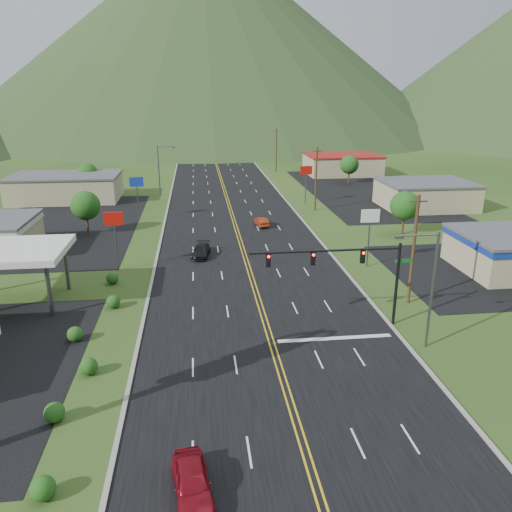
{
  "coord_description": "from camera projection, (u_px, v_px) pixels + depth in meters",
  "views": [
    {
      "loc": [
        -5.24,
        -21.88,
        18.45
      ],
      "look_at": [
        -0.29,
        19.61,
        4.5
      ],
      "focal_mm": 35.0,
      "sensor_mm": 36.0,
      "label": 1
    }
  ],
  "objects": [
    {
      "name": "mountain_n",
      "position": [
        203.0,
        33.0,
        220.79
      ],
      "size": [
        220.0,
        220.0,
        85.0
      ],
      "primitive_type": "cone",
      "color": "#1D3417",
      "rests_on": "ground"
    },
    {
      "name": "tree_west_b",
      "position": [
        87.0,
        174.0,
        90.81
      ],
      "size": [
        3.84,
        3.84,
        5.82
      ],
      "color": "#382314",
      "rests_on": "ground"
    },
    {
      "name": "pole_sign_east_a",
      "position": [
        370.0,
        222.0,
        53.27
      ],
      "size": [
        2.0,
        0.18,
        6.4
      ],
      "color": "#59595E",
      "rests_on": "ground"
    },
    {
      "name": "car_dark_mid",
      "position": [
        201.0,
        251.0,
        57.88
      ],
      "size": [
        2.53,
        4.73,
        1.3
      ],
      "primitive_type": "imported",
      "rotation": [
        0.0,
        0.0,
        -0.16
      ],
      "color": "black",
      "rests_on": "ground"
    },
    {
      "name": "curb_east",
      "position": [
        480.0,
        433.0,
        28.18
      ],
      "size": [
        0.3,
        460.0,
        0.14
      ],
      "primitive_type": "cube",
      "color": "gray",
      "rests_on": "ground"
    },
    {
      "name": "building_east_far",
      "position": [
        342.0,
        164.0,
        114.24
      ],
      "size": [
        16.4,
        12.4,
        4.5
      ],
      "color": "#C0B385",
      "rests_on": "ground"
    },
    {
      "name": "car_red_near",
      "position": [
        192.0,
        483.0,
        23.66
      ],
      "size": [
        2.29,
        4.53,
        1.48
      ],
      "primitive_type": "imported",
      "rotation": [
        0.0,
        0.0,
        0.13
      ],
      "color": "maroon",
      "rests_on": "ground"
    },
    {
      "name": "pole_sign_west_b",
      "position": [
        137.0,
        186.0,
        72.84
      ],
      "size": [
        2.0,
        0.18,
        6.4
      ],
      "color": "#59595E",
      "rests_on": "ground"
    },
    {
      "name": "building_east_mid",
      "position": [
        426.0,
        194.0,
        81.76
      ],
      "size": [
        14.4,
        11.4,
        4.3
      ],
      "color": "#C0B385",
      "rests_on": "ground"
    },
    {
      "name": "utility_pole_a",
      "position": [
        413.0,
        249.0,
        43.89
      ],
      "size": [
        1.6,
        0.28,
        10.0
      ],
      "color": "#382314",
      "rests_on": "ground"
    },
    {
      "name": "utility_pole_b",
      "position": [
        316.0,
        179.0,
        78.74
      ],
      "size": [
        1.6,
        0.28,
        10.0
      ],
      "color": "#382314",
      "rests_on": "ground"
    },
    {
      "name": "pole_sign_west_a",
      "position": [
        114.0,
        225.0,
        52.12
      ],
      "size": [
        2.0,
        0.18,
        6.4
      ],
      "color": "#59595E",
      "rests_on": "ground"
    },
    {
      "name": "building_west_far",
      "position": [
        66.0,
        187.0,
        87.22
      ],
      "size": [
        18.4,
        11.4,
        4.5
      ],
      "color": "#C0B385",
      "rests_on": "ground"
    },
    {
      "name": "tree_east_a",
      "position": [
        405.0,
        206.0,
        65.96
      ],
      "size": [
        3.84,
        3.84,
        5.82
      ],
      "color": "#382314",
      "rests_on": "ground"
    },
    {
      "name": "tree_east_b",
      "position": [
        349.0,
        165.0,
        102.2
      ],
      "size": [
        3.84,
        3.84,
        5.82
      ],
      "color": "#382314",
      "rests_on": "ground"
    },
    {
      "name": "curb_west",
      "position": [
        112.0,
        464.0,
        25.9
      ],
      "size": [
        0.3,
        460.0,
        0.14
      ],
      "primitive_type": "cube",
      "color": "gray",
      "rests_on": "ground"
    },
    {
      "name": "car_red_far",
      "position": [
        262.0,
        222.0,
        70.87
      ],
      "size": [
        1.77,
        3.99,
        1.27
      ],
      "primitive_type": "imported",
      "rotation": [
        0.0,
        0.0,
        3.25
      ],
      "color": "maroon",
      "rests_on": "ground"
    },
    {
      "name": "streetlight_east",
      "position": [
        429.0,
        283.0,
        36.07
      ],
      "size": [
        3.28,
        0.25,
        9.0
      ],
      "color": "#59595E",
      "rests_on": "ground"
    },
    {
      "name": "pole_sign_east_b",
      "position": [
        306.0,
        174.0,
        83.41
      ],
      "size": [
        2.0,
        0.18,
        6.4
      ],
      "color": "#59595E",
      "rests_on": "ground"
    },
    {
      "name": "traffic_signal",
      "position": [
        350.0,
        265.0,
        39.26
      ],
      "size": [
        13.1,
        0.43,
        7.0
      ],
      "color": "black",
      "rests_on": "ground"
    },
    {
      "name": "utility_pole_d",
      "position": [
        256.0,
        135.0,
        154.08
      ],
      "size": [
        1.6,
        0.28,
        10.0
      ],
      "color": "#382314",
      "rests_on": "ground"
    },
    {
      "name": "ground",
      "position": [
        304.0,
        448.0,
        27.04
      ],
      "size": [
        500.0,
        500.0,
        0.0
      ],
      "primitive_type": "plane",
      "color": "#213D16",
      "rests_on": "ground"
    },
    {
      "name": "gas_canopy",
      "position": [
        7.0,
        253.0,
        43.74
      ],
      "size": [
        10.0,
        8.0,
        5.3
      ],
      "color": "white",
      "rests_on": "ground"
    },
    {
      "name": "streetlight_west",
      "position": [
        160.0,
        167.0,
        90.01
      ],
      "size": [
        3.28,
        0.25,
        9.0
      ],
      "color": "#59595E",
      "rests_on": "ground"
    },
    {
      "name": "tree_west_a",
      "position": [
        86.0,
        206.0,
        65.94
      ],
      "size": [
        3.84,
        3.84,
        5.82
      ],
      "color": "#382314",
      "rests_on": "ground"
    },
    {
      "name": "utility_pole_c",
      "position": [
        276.0,
        150.0,
        116.41
      ],
      "size": [
        1.6,
        0.28,
        10.0
      ],
      "color": "#382314",
      "rests_on": "ground"
    },
    {
      "name": "road",
      "position": [
        304.0,
        448.0,
        27.04
      ],
      "size": [
        20.0,
        460.0,
        0.04
      ],
      "primitive_type": "cube",
      "color": "black",
      "rests_on": "ground"
    }
  ]
}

